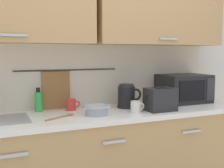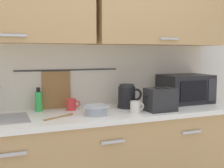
% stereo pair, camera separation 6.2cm
% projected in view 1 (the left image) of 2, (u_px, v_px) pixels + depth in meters
% --- Properties ---
extents(counter_unit, '(2.53, 0.64, 0.90)m').
position_uv_depth(counter_unit, '(98.00, 165.00, 2.38)').
color(counter_unit, tan).
rests_on(counter_unit, ground).
extents(back_wall_assembly, '(3.70, 0.41, 2.50)m').
position_uv_depth(back_wall_assembly, '(89.00, 36.00, 2.48)').
color(back_wall_assembly, silver).
rests_on(back_wall_assembly, ground).
extents(microwave, '(0.46, 0.35, 0.27)m').
position_uv_depth(microwave, '(184.00, 88.00, 2.78)').
color(microwave, black).
rests_on(microwave, counter_unit).
extents(electric_kettle, '(0.23, 0.16, 0.21)m').
position_uv_depth(electric_kettle, '(127.00, 96.00, 2.50)').
color(electric_kettle, black).
rests_on(electric_kettle, counter_unit).
extents(dish_soap_bottle, '(0.06, 0.06, 0.20)m').
position_uv_depth(dish_soap_bottle, '(38.00, 101.00, 2.34)').
color(dish_soap_bottle, green).
rests_on(dish_soap_bottle, counter_unit).
extents(mug_near_sink, '(0.12, 0.08, 0.09)m').
position_uv_depth(mug_near_sink, '(71.00, 105.00, 2.40)').
color(mug_near_sink, red).
rests_on(mug_near_sink, counter_unit).
extents(mixing_bowl, '(0.21, 0.21, 0.08)m').
position_uv_depth(mixing_bowl, '(96.00, 109.00, 2.21)').
color(mixing_bowl, '#A5ADB7').
rests_on(mixing_bowl, counter_unit).
extents(toaster, '(0.26, 0.17, 0.19)m').
position_uv_depth(toaster, '(160.00, 99.00, 2.37)').
color(toaster, '#232326').
rests_on(toaster, counter_unit).
extents(mug_by_kettle, '(0.12, 0.08, 0.09)m').
position_uv_depth(mug_by_kettle, '(136.00, 107.00, 2.30)').
color(mug_by_kettle, silver).
rests_on(mug_by_kettle, counter_unit).
extents(wooden_spoon, '(0.25, 0.16, 0.01)m').
position_uv_depth(wooden_spoon, '(64.00, 116.00, 2.14)').
color(wooden_spoon, '#9E7042').
rests_on(wooden_spoon, counter_unit).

